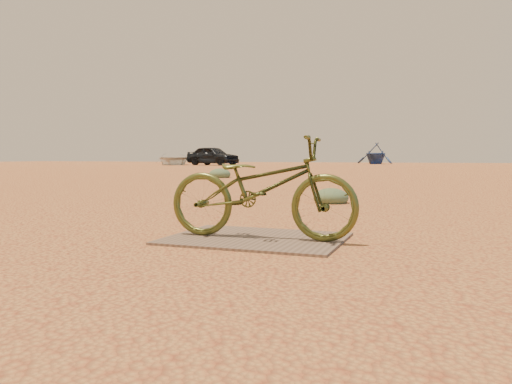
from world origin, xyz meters
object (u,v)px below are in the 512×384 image
(boat_near_left, at_px, (173,159))
(boat_far_left, at_px, (376,153))
(plywood_board, at_px, (256,238))
(bicycle, at_px, (261,188))
(car, at_px, (213,156))

(boat_near_left, relative_size, boat_far_left, 1.29)
(plywood_board, distance_m, boat_far_left, 47.59)
(bicycle, distance_m, boat_far_left, 47.62)
(boat_near_left, bearing_deg, plywood_board, -80.10)
(plywood_board, relative_size, bicycle, 0.90)
(bicycle, height_order, boat_far_left, boat_far_left)
(boat_near_left, distance_m, boat_far_left, 20.34)
(plywood_board, height_order, bicycle, bicycle)
(plywood_board, xyz_separation_m, bicycle, (0.06, -0.03, 0.46))
(boat_far_left, bearing_deg, boat_near_left, -132.34)
(boat_near_left, bearing_deg, boat_far_left, 15.58)
(car, xyz_separation_m, boat_far_left, (12.37, 12.20, 0.27))
(bicycle, xyz_separation_m, car, (-17.21, 35.17, 0.35))
(boat_far_left, bearing_deg, bicycle, -73.12)
(boat_near_left, height_order, boat_far_left, boat_far_left)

